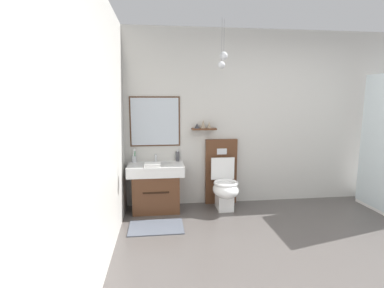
{
  "coord_description": "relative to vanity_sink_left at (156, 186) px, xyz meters",
  "views": [
    {
      "loc": [
        -1.85,
        -2.09,
        1.58
      ],
      "look_at": [
        -1.39,
        1.79,
        0.97
      ],
      "focal_mm": 26.33,
      "sensor_mm": 36.0,
      "label": 1
    }
  ],
  "objects": [
    {
      "name": "toilet",
      "position": [
        0.99,
        0.0,
        0.01
      ],
      "size": [
        0.48,
        0.62,
        1.0
      ],
      "color": "#56331E",
      "rests_on": "ground"
    },
    {
      "name": "tap_on_left_sink",
      "position": [
        0.0,
        0.17,
        0.39
      ],
      "size": [
        0.03,
        0.13,
        0.11
      ],
      "color": "silver",
      "rests_on": "vanity_sink_left"
    },
    {
      "name": "toothbrush_cup",
      "position": [
        -0.32,
        0.16,
        0.37
      ],
      "size": [
        0.07,
        0.07,
        0.2
      ],
      "color": "silver",
      "rests_on": "vanity_sink_left"
    },
    {
      "name": "folded_hand_towel",
      "position": [
        -0.04,
        -0.14,
        0.34
      ],
      "size": [
        0.22,
        0.16,
        0.04
      ],
      "primitive_type": "cube",
      "color": "white",
      "rests_on": "vanity_sink_left"
    },
    {
      "name": "ground_plane",
      "position": [
        1.9,
        -1.86,
        -0.41
      ],
      "size": [
        6.14,
        5.56,
        0.1
      ],
      "primitive_type": "cube",
      "color": "#4C4744",
      "rests_on": "ground"
    },
    {
      "name": "bath_mat",
      "position": [
        0.0,
        -0.59,
        -0.36
      ],
      "size": [
        0.68,
        0.44,
        0.01
      ],
      "primitive_type": "cube",
      "color": "#474C56",
      "rests_on": "ground"
    },
    {
      "name": "soap_dispenser",
      "position": [
        0.33,
        0.17,
        0.39
      ],
      "size": [
        0.06,
        0.06,
        0.18
      ],
      "color": "#4C4C51",
      "rests_on": "vanity_sink_left"
    },
    {
      "name": "vanity_sink_left",
      "position": [
        0.0,
        0.0,
        0.0
      ],
      "size": [
        0.79,
        0.48,
        0.68
      ],
      "color": "#56331E",
      "rests_on": "ground"
    },
    {
      "name": "wall_left",
      "position": [
        -0.5,
        -1.86,
        0.94
      ],
      "size": [
        0.12,
        4.36,
        2.61
      ],
      "primitive_type": "cube",
      "color": "beige",
      "rests_on": "ground"
    },
    {
      "name": "wall_back",
      "position": [
        1.89,
        0.26,
        0.94
      ],
      "size": [
        4.94,
        0.64,
        2.61
      ],
      "color": "beige",
      "rests_on": "ground"
    }
  ]
}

